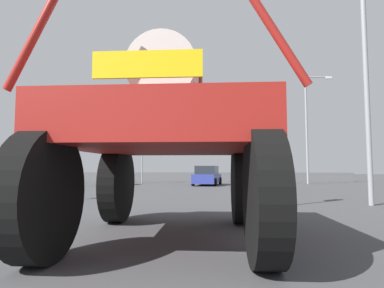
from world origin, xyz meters
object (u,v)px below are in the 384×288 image
(oversize_sprayer, at_px, (169,140))
(streetlight_far_right, at_px, (308,123))
(traffic_signal_near_left, at_px, (26,141))
(traffic_signal_far_left, at_px, (143,151))
(bare_tree_left, at_px, (51,122))
(traffic_signal_near_right, at_px, (283,139))
(streetlight_far_left, at_px, (112,135))
(sedan_ahead, at_px, (207,176))
(streetlight_near_right, at_px, (369,78))

(oversize_sprayer, bearing_deg, streetlight_far_right, -22.66)
(traffic_signal_near_left, height_order, traffic_signal_far_left, traffic_signal_far_left)
(bare_tree_left, bearing_deg, traffic_signal_near_right, -33.63)
(streetlight_far_right, xyz_separation_m, bare_tree_left, (-19.53, -6.56, -0.56))
(traffic_signal_near_left, height_order, bare_tree_left, bare_tree_left)
(traffic_signal_near_left, relative_size, streetlight_far_left, 0.44)
(oversize_sprayer, distance_m, bare_tree_left, 19.44)
(traffic_signal_near_left, relative_size, traffic_signal_far_left, 0.83)
(traffic_signal_near_right, height_order, streetlight_far_right, streetlight_far_right)
(oversize_sprayer, height_order, bare_tree_left, bare_tree_left)
(traffic_signal_near_left, distance_m, traffic_signal_far_left, 16.15)
(bare_tree_left, bearing_deg, traffic_signal_near_left, -64.45)
(traffic_signal_far_left, xyz_separation_m, bare_tree_left, (-5.05, -6.44, 1.70))
(streetlight_far_left, height_order, bare_tree_left, streetlight_far_left)
(traffic_signal_near_right, relative_size, streetlight_far_left, 0.44)
(bare_tree_left, bearing_deg, streetlight_far_right, 18.56)
(oversize_sprayer, height_order, streetlight_far_right, streetlight_far_right)
(sedan_ahead, xyz_separation_m, streetlight_far_right, (8.54, 2.77, 4.46))
(oversize_sprayer, xyz_separation_m, streetlight_near_right, (6.33, 6.09, 2.77))
(traffic_signal_near_left, xyz_separation_m, streetlight_far_right, (14.89, 16.25, 2.76))
(sedan_ahead, height_order, traffic_signal_near_right, traffic_signal_near_right)
(streetlight_near_right, height_order, streetlight_far_left, streetlight_near_right)
(sedan_ahead, bearing_deg, oversize_sprayer, -172.29)
(streetlight_near_right, bearing_deg, streetlight_far_left, 136.27)
(sedan_ahead, height_order, streetlight_far_right, streetlight_far_right)
(traffic_signal_far_left, bearing_deg, bare_tree_left, -128.11)
(traffic_signal_near_right, xyz_separation_m, streetlight_far_right, (4.95, 16.25, 2.78))
(traffic_signal_far_left, bearing_deg, traffic_signal_near_right, -59.46)
(streetlight_near_right, relative_size, streetlight_far_left, 1.12)
(bare_tree_left, bearing_deg, oversize_sprayer, -53.51)
(streetlight_near_right, height_order, streetlight_far_right, streetlight_far_right)
(traffic_signal_far_left, distance_m, streetlight_near_right, 20.38)
(traffic_signal_near_left, relative_size, streetlight_far_right, 0.36)
(sedan_ahead, height_order, traffic_signal_far_left, traffic_signal_far_left)
(traffic_signal_far_left, xyz_separation_m, streetlight_far_left, (-2.36, -1.40, 1.32))
(sedan_ahead, distance_m, traffic_signal_far_left, 6.87)
(traffic_signal_near_right, height_order, bare_tree_left, bare_tree_left)
(traffic_signal_far_left, distance_m, streetlight_far_left, 3.05)
(traffic_signal_near_right, distance_m, streetlight_near_right, 3.92)
(traffic_signal_near_left, distance_m, streetlight_far_right, 22.22)
(traffic_signal_near_left, distance_m, streetlight_far_left, 14.98)
(sedan_ahead, bearing_deg, streetlight_far_left, 87.74)
(oversize_sprayer, bearing_deg, streetlight_near_right, -48.65)
(oversize_sprayer, distance_m, streetlight_far_left, 22.44)
(traffic_signal_near_right, xyz_separation_m, streetlight_near_right, (3.21, 0.31, 2.24))
(traffic_signal_far_left, distance_m, streetlight_far_right, 14.65)
(sedan_ahead, xyz_separation_m, streetlight_far_left, (-8.30, 1.26, 3.52))
(streetlight_near_right, bearing_deg, bare_tree_left, 152.17)
(streetlight_far_right, bearing_deg, traffic_signal_near_left, -132.50)
(traffic_signal_far_left, height_order, streetlight_near_right, streetlight_near_right)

